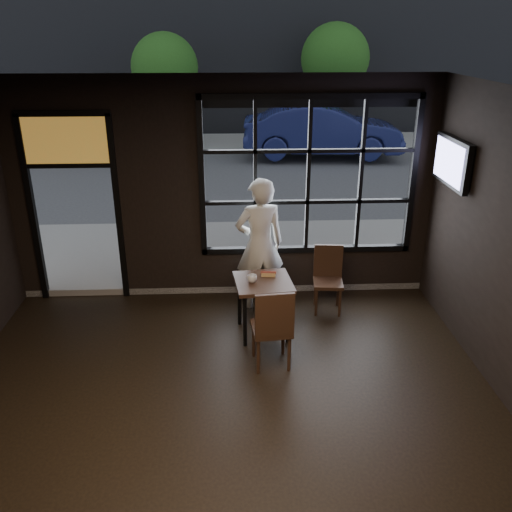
{
  "coord_description": "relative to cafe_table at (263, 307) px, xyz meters",
  "views": [
    {
      "loc": [
        0.11,
        -3.92,
        3.73
      ],
      "look_at": [
        0.4,
        2.2,
        1.15
      ],
      "focal_mm": 38.0,
      "sensor_mm": 36.0,
      "label": 1
    }
  ],
  "objects": [
    {
      "name": "maroon_car",
      "position": [
        -5.03,
        10.49,
        0.45
      ],
      "size": [
        4.51,
        2.32,
        1.47
      ],
      "primitive_type": "imported",
      "rotation": [
        0.0,
        0.0,
        1.43
      ],
      "color": "#350C18",
      "rests_on": "street_asphalt"
    },
    {
      "name": "stained_transom",
      "position": [
        -2.6,
        1.2,
        1.97
      ],
      "size": [
        1.2,
        0.06,
        0.7
      ],
      "primitive_type": "cube",
      "color": "orange",
      "rests_on": "ground"
    },
    {
      "name": "cafe_table",
      "position": [
        0.0,
        0.0,
        0.0
      ],
      "size": [
        0.78,
        0.78,
        0.77
      ],
      "primitive_type": "cube",
      "rotation": [
        0.0,
        0.0,
        0.11
      ],
      "color": "black",
      "rests_on": "floor"
    },
    {
      "name": "man",
      "position": [
        -0.0,
        0.79,
        0.57
      ],
      "size": [
        0.77,
        0.59,
        1.9
      ],
      "primitive_type": "imported",
      "rotation": [
        0.0,
        0.0,
        3.35
      ],
      "color": "silver",
      "rests_on": "floor"
    },
    {
      "name": "hotdog",
      "position": [
        0.08,
        0.14,
        0.41
      ],
      "size": [
        0.21,
        0.1,
        0.06
      ],
      "primitive_type": null,
      "rotation": [
        0.0,
        0.0,
        -0.12
      ],
      "color": "tan",
      "rests_on": "cafe_table"
    },
    {
      "name": "window_frame",
      "position": [
        0.7,
        1.2,
        1.42
      ],
      "size": [
        3.06,
        0.12,
        2.28
      ],
      "primitive_type": "cube",
      "color": "black",
      "rests_on": "ground"
    },
    {
      "name": "floor",
      "position": [
        -0.5,
        -2.3,
        -0.39
      ],
      "size": [
        6.0,
        7.0,
        0.02
      ],
      "primitive_type": "cube",
      "color": "black",
      "rests_on": "ground"
    },
    {
      "name": "tree_right",
      "position": [
        3.2,
        13.08,
        2.39
      ],
      "size": [
        2.31,
        2.31,
        3.95
      ],
      "color": "#332114",
      "rests_on": "street_asphalt"
    },
    {
      "name": "chair_near",
      "position": [
        0.05,
        -0.71,
        0.13
      ],
      "size": [
        0.49,
        0.49,
        1.04
      ],
      "primitive_type": "cube",
      "rotation": [
        0.0,
        0.0,
        3.24
      ],
      "color": "black",
      "rests_on": "floor"
    },
    {
      "name": "ceiling",
      "position": [
        -0.5,
        -2.3,
        2.83
      ],
      "size": [
        6.0,
        7.0,
        0.02
      ],
      "primitive_type": "cube",
      "color": "black",
      "rests_on": "ground"
    },
    {
      "name": "cup",
      "position": [
        -0.14,
        -0.03,
        0.43
      ],
      "size": [
        0.14,
        0.14,
        0.1
      ],
      "primitive_type": "imported",
      "rotation": [
        0.0,
        0.0,
        0.14
      ],
      "color": "silver",
      "rests_on": "cafe_table"
    },
    {
      "name": "navy_car",
      "position": [
        2.4,
        10.24,
        0.5
      ],
      "size": [
        4.83,
        1.95,
        1.56
      ],
      "primitive_type": "imported",
      "rotation": [
        0.0,
        0.0,
        1.51
      ],
      "color": "navy",
      "rests_on": "street_asphalt"
    },
    {
      "name": "street_asphalt",
      "position": [
        -0.5,
        21.7,
        -0.4
      ],
      "size": [
        60.0,
        41.0,
        0.04
      ],
      "primitive_type": "cube",
      "color": "#545456",
      "rests_on": "ground"
    },
    {
      "name": "chair_window",
      "position": [
        0.95,
        0.58,
        0.08
      ],
      "size": [
        0.45,
        0.45,
        0.94
      ],
      "primitive_type": "cube",
      "rotation": [
        0.0,
        0.0,
        -0.1
      ],
      "color": "black",
      "rests_on": "floor"
    },
    {
      "name": "tree_left",
      "position": [
        -2.44,
        12.21,
        2.19
      ],
      "size": [
        2.14,
        2.14,
        3.65
      ],
      "color": "#332114",
      "rests_on": "street_asphalt"
    },
    {
      "name": "tv",
      "position": [
        2.43,
        0.47,
        1.78
      ],
      "size": [
        0.12,
        1.04,
        0.61
      ],
      "primitive_type": "cube",
      "color": "black",
      "rests_on": "wall_right"
    }
  ]
}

